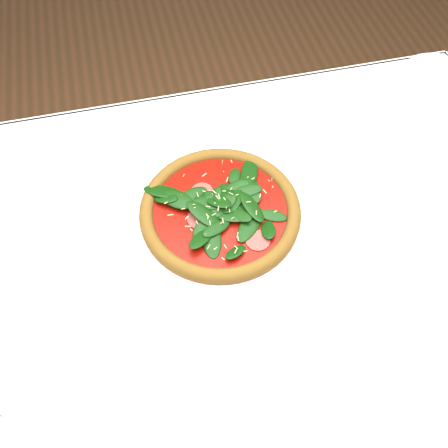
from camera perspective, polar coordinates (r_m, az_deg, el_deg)
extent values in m
plane|color=brown|center=(1.49, -0.29, -18.84)|extent=(6.00, 6.00, 0.00)
cube|color=white|center=(0.81, -0.51, -5.20)|extent=(1.20, 0.80, 0.04)
cylinder|color=#4D321F|center=(1.44, 17.72, 3.78)|extent=(0.06, 0.06, 0.71)
cube|color=white|center=(1.12, -5.22, 10.21)|extent=(1.20, 0.01, 0.22)
cylinder|color=white|center=(0.83, -0.44, 0.91)|extent=(0.31, 0.31, 0.01)
torus|color=white|center=(0.83, -0.44, 1.05)|extent=(0.31, 0.31, 0.01)
cylinder|color=brown|center=(0.83, -0.44, 1.29)|extent=(0.32, 0.32, 0.01)
torus|color=#A97427|center=(0.82, -0.44, 1.58)|extent=(0.33, 0.33, 0.02)
cylinder|color=#980B05|center=(0.82, -0.44, 1.58)|extent=(0.27, 0.27, 0.00)
cylinder|color=brown|center=(0.82, -0.45, 1.72)|extent=(0.24, 0.24, 0.00)
ellipsoid|color=#0F370A|center=(0.81, -0.45, 2.08)|extent=(0.26, 0.26, 0.02)
cylinder|color=beige|center=(0.81, -0.45, 2.31)|extent=(0.24, 0.24, 0.00)
cylinder|color=white|center=(1.17, 23.14, 15.33)|extent=(0.14, 0.14, 0.01)
torus|color=white|center=(1.16, 23.19, 15.43)|extent=(0.14, 0.14, 0.01)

